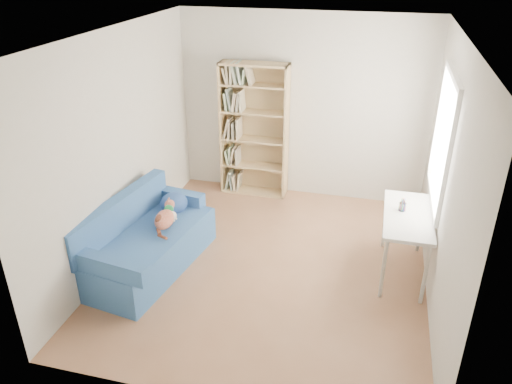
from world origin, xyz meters
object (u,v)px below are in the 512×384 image
bookshelf (254,136)px  pen_cup (402,206)px  sofa (147,242)px  desk (407,221)px

bookshelf → pen_cup: 2.55m
bookshelf → pen_cup: bearing=-36.3°
sofa → bookshelf: (0.70, 2.17, 0.57)m
bookshelf → pen_cup: (2.06, -1.51, -0.08)m
bookshelf → desk: bearing=-36.8°
bookshelf → sofa: bearing=-108.0°
desk → pen_cup: 0.17m
desk → pen_cup: pen_cup is taller
desk → pen_cup: (-0.07, 0.08, 0.14)m
sofa → pen_cup: size_ratio=12.35×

